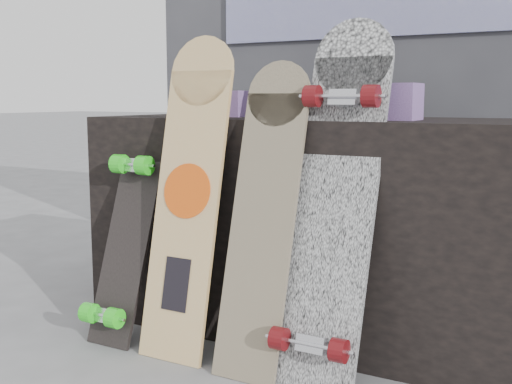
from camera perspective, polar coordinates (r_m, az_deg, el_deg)
The scene contains 10 objects.
ground at distance 2.12m, azimuth -1.51°, elevation -15.96°, with size 60.00×60.00×0.00m, color slate.
vendor_table at distance 2.42m, azimuth 4.50°, elevation -2.92°, with size 1.60×0.60×0.80m, color black.
booth at distance 3.17m, azimuth 11.21°, elevation 12.35°, with size 2.40×0.22×2.20m.
merch_box_purple at distance 2.53m, azimuth -2.69°, elevation 7.85°, with size 0.18×0.12×0.10m, color #53346A.
merch_box_small at distance 2.18m, azimuth 12.44°, elevation 7.84°, with size 0.14×0.14×0.12m, color #53346A.
merch_box_flat at distance 2.36m, azimuth 8.15°, elevation 7.25°, with size 0.22×0.10×0.06m, color #D1B78C.
longboard_geisha at distance 2.19m, azimuth -5.98°, elevation 0.49°, with size 0.25×0.26×1.09m.
longboard_celtic at distance 2.04m, azimuth 0.76°, elevation -1.35°, with size 0.22×0.28×1.00m.
longboard_cascadia at distance 1.99m, azimuth 7.06°, elevation 0.00°, with size 0.26×0.40×1.13m.
skateboard_dark at distance 2.37m, azimuth -11.36°, elevation -3.05°, with size 0.18×0.35×0.80m.
Camera 1 is at (0.99, -1.66, 0.87)m, focal length 45.00 mm.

